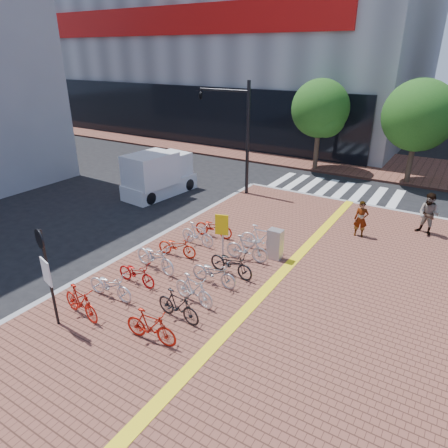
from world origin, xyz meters
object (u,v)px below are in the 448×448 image
Objects in this scene: bike_5 at (197,234)px; bike_12 at (247,248)px; bike_11 at (231,263)px; traffic_light_pole at (226,116)px; bike_9 at (194,289)px; notice_sign at (46,267)px; bike_1 at (110,285)px; bike_2 at (137,273)px; bike_7 at (151,326)px; utility_box at (275,244)px; pedestrian_b at (429,214)px; bike_8 at (178,306)px; bike_0 at (81,302)px; bike_4 at (177,246)px; bike_6 at (214,227)px; yellow_sign at (222,229)px; box_truck at (158,175)px; bike_13 at (261,238)px; bike_3 at (155,257)px; pedestrian_a at (361,219)px; bike_10 at (214,272)px.

bike_12 is (2.41, -0.10, 0.03)m from bike_5.
bike_11 is 0.30× the size of traffic_light_pole.
bike_9 is 4.42m from notice_sign.
bike_1 is 1.10m from bike_2.
bike_7 is 1.38× the size of utility_box.
bike_7 is 6.37m from utility_box.
pedestrian_b is 11.44m from traffic_light_pole.
bike_7 is 1.03× the size of bike_8.
bike_0 reaches higher than bike_9.
bike_9 is at bearing -141.82° from bike_4.
bike_0 is 1.02× the size of bike_7.
bike_11 reaches higher than bike_6.
utility_box reaches higher than bike_1.
utility_box is (0.83, 6.31, 0.10)m from bike_7.
yellow_sign is 0.42× the size of box_truck.
traffic_light_pole reaches higher than pedestrian_b.
notice_sign is at bearing -63.96° from box_truck.
box_truck reaches higher than utility_box.
bike_2 is at bearing -74.73° from traffic_light_pole.
box_truck is at bearing -139.92° from traffic_light_pole.
utility_box is 0.64× the size of yellow_sign.
notice_sign is (-2.95, -5.21, 1.48)m from bike_11.
bike_7 is (2.30, -6.71, 0.04)m from bike_6.
bike_0 is at bearing 90.23° from bike_7.
bike_8 reaches higher than bike_2.
traffic_light_pole is at bearing 35.07° from bike_9.
bike_8 is 5.44m from bike_13.
bike_3 is 1.22× the size of bike_9.
pedestrian_a reaches higher than bike_3.
bike_9 is 4.27m from utility_box.
bike_12 reaches higher than bike_8.
bike_11 is 0.98× the size of yellow_sign.
bike_3 is 4.05m from bike_7.
box_truck is (-8.33, 10.17, 0.54)m from bike_7.
utility_box is 9.59m from traffic_light_pole.
yellow_sign is at bearing -145.80° from bike_6.
pedestrian_b is (5.52, 5.29, 0.40)m from bike_13.
bike_9 is (2.21, -4.57, 0.04)m from bike_6.
bike_10 is 3.05m from utility_box.
notice_sign is (-0.47, -2.95, 1.54)m from bike_2.
bike_4 is at bearing 55.49° from bike_9.
bike_4 is at bearing -44.73° from box_truck.
pedestrian_b is at bearing 56.52° from notice_sign.
bike_5 is 0.36× the size of box_truck.
bike_0 is at bearing -117.45° from utility_box.
pedestrian_a reaches higher than utility_box.
bike_7 is 0.94× the size of bike_10.
bike_1 is 12.63m from traffic_light_pole.
box_truck is (-8.24, 8.02, 0.54)m from bike_9.
bike_0 reaches higher than bike_11.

